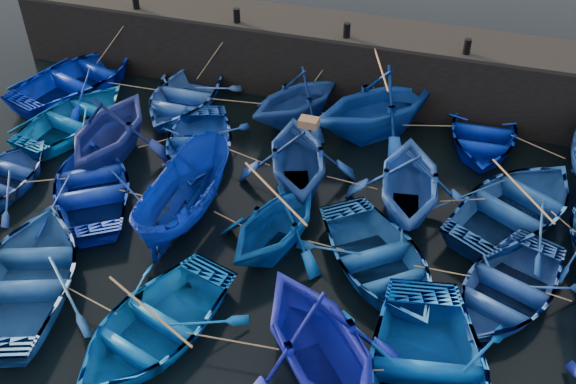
% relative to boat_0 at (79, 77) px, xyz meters
% --- Properties ---
extents(ground, '(120.00, 120.00, 0.00)m').
position_rel_boat_0_xyz_m(ground, '(9.59, -7.50, -0.57)').
color(ground, black).
rests_on(ground, ground).
extents(quay_wall, '(26.00, 2.50, 2.50)m').
position_rel_boat_0_xyz_m(quay_wall, '(9.59, 3.00, 0.68)').
color(quay_wall, black).
rests_on(quay_wall, ground).
extents(quay_top, '(26.00, 2.50, 0.12)m').
position_rel_boat_0_xyz_m(quay_top, '(9.59, 3.00, 1.99)').
color(quay_top, black).
rests_on(quay_top, quay_wall).
extents(bollard_0, '(0.24, 0.24, 0.50)m').
position_rel_boat_0_xyz_m(bollard_0, '(1.59, 2.10, 2.30)').
color(bollard_0, black).
rests_on(bollard_0, quay_top).
extents(bollard_1, '(0.24, 0.24, 0.50)m').
position_rel_boat_0_xyz_m(bollard_1, '(5.59, 2.10, 2.30)').
color(bollard_1, black).
rests_on(bollard_1, quay_top).
extents(bollard_2, '(0.24, 0.24, 0.50)m').
position_rel_boat_0_xyz_m(bollard_2, '(9.59, 2.10, 2.30)').
color(bollard_2, black).
rests_on(bollard_2, quay_top).
extents(bollard_3, '(0.24, 0.24, 0.50)m').
position_rel_boat_0_xyz_m(bollard_3, '(13.59, 2.10, 2.30)').
color(bollard_3, black).
rests_on(bollard_3, quay_top).
extents(boat_0, '(5.50, 6.48, 1.14)m').
position_rel_boat_0_xyz_m(boat_0, '(0.00, 0.00, 0.00)').
color(boat_0, '#001D9B').
rests_on(boat_0, ground).
extents(boat_1, '(3.43, 4.76, 0.98)m').
position_rel_boat_0_xyz_m(boat_1, '(4.20, 0.08, -0.08)').
color(boat_1, blue).
rests_on(boat_1, ground).
extents(boat_2, '(4.83, 5.01, 2.02)m').
position_rel_boat_0_xyz_m(boat_2, '(8.37, 0.38, 0.44)').
color(boat_2, navy).
rests_on(boat_2, ground).
extents(boat_3, '(6.18, 6.19, 2.47)m').
position_rel_boat_0_xyz_m(boat_3, '(11.13, 0.47, 0.67)').
color(boat_3, navy).
rests_on(boat_3, ground).
extents(boat_4, '(3.50, 4.73, 0.94)m').
position_rel_boat_0_xyz_m(boat_4, '(14.61, 0.96, -0.10)').
color(boat_4, '#011FA4').
rests_on(boat_4, ground).
extents(boat_6, '(4.19, 5.20, 0.96)m').
position_rel_boat_0_xyz_m(boat_6, '(1.33, -2.38, -0.09)').
color(boat_6, '#0760AE').
rests_on(boat_6, ground).
extents(boat_7, '(3.95, 4.51, 2.26)m').
position_rel_boat_0_xyz_m(boat_7, '(3.41, -3.45, 0.56)').
color(boat_7, navy).
rests_on(boat_7, ground).
extents(boat_8, '(4.53, 5.35, 0.94)m').
position_rel_boat_0_xyz_m(boat_8, '(5.99, -2.59, -0.10)').
color(boat_8, '#1442AA').
rests_on(boat_8, ground).
extents(boat_9, '(4.87, 5.20, 2.20)m').
position_rel_boat_0_xyz_m(boat_9, '(9.50, -3.05, 0.53)').
color(boat_9, navy).
rests_on(boat_9, ground).
extents(boat_10, '(4.24, 4.73, 2.22)m').
position_rel_boat_0_xyz_m(boat_10, '(12.85, -3.19, 0.54)').
color(boat_10, '#1D499C').
rests_on(boat_10, ground).
extents(boat_11, '(5.77, 6.30, 1.07)m').
position_rel_boat_0_xyz_m(boat_11, '(15.85, -2.68, -0.04)').
color(boat_11, '#1A4D8F').
rests_on(boat_11, ground).
extents(boat_14, '(5.44, 5.81, 0.98)m').
position_rel_boat_0_xyz_m(boat_14, '(3.97, -5.55, -0.08)').
color(boat_14, '#1434C5').
rests_on(boat_14, ground).
extents(boat_15, '(1.82, 4.55, 1.74)m').
position_rel_boat_0_xyz_m(boat_15, '(6.96, -5.59, 0.30)').
color(boat_15, navy).
rests_on(boat_15, ground).
extents(boat_16, '(3.99, 4.34, 1.92)m').
position_rel_boat_0_xyz_m(boat_16, '(9.77, -5.93, 0.39)').
color(boat_16, '#044391').
rests_on(boat_16, ground).
extents(boat_17, '(5.57, 5.77, 0.97)m').
position_rel_boat_0_xyz_m(boat_17, '(12.57, -5.98, -0.08)').
color(boat_17, '#1857A6').
rests_on(boat_17, ground).
extents(boat_18, '(4.47, 5.19, 0.91)m').
position_rel_boat_0_xyz_m(boat_18, '(15.76, -5.92, -0.12)').
color(boat_18, '#244E9A').
rests_on(boat_18, ground).
extents(boat_21, '(5.31, 6.17, 1.08)m').
position_rel_boat_0_xyz_m(boat_21, '(4.45, -9.28, -0.03)').
color(boat_21, '#215795').
rests_on(boat_21, ground).
extents(boat_22, '(4.48, 5.39, 0.96)m').
position_rel_boat_0_xyz_m(boat_22, '(8.07, -9.71, -0.09)').
color(boat_22, blue).
rests_on(boat_22, ground).
extents(boat_23, '(5.84, 5.88, 2.35)m').
position_rel_boat_0_xyz_m(boat_23, '(11.98, -9.50, 0.60)').
color(boat_23, '#0D15A3').
rests_on(boat_23, ground).
extents(boat_24, '(4.95, 6.18, 1.15)m').
position_rel_boat_0_xyz_m(boat_24, '(14.28, -9.31, 0.00)').
color(boat_24, '#044CBA').
rests_on(boat_24, ground).
extents(wooden_crate, '(0.54, 0.39, 0.24)m').
position_rel_boat_0_xyz_m(wooden_crate, '(9.80, -3.05, 1.75)').
color(wooden_crate, brown).
rests_on(wooden_crate, boat_9).
extents(mooring_ropes, '(18.10, 11.91, 2.10)m').
position_rel_boat_0_xyz_m(mooring_ropes, '(9.22, -2.38, 0.31)').
color(mooring_ropes, tan).
rests_on(mooring_ropes, ground).
extents(loose_oars, '(10.04, 12.26, 1.57)m').
position_rel_boat_0_xyz_m(loose_oars, '(11.20, -4.46, 1.07)').
color(loose_oars, '#99724C').
rests_on(loose_oars, ground).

